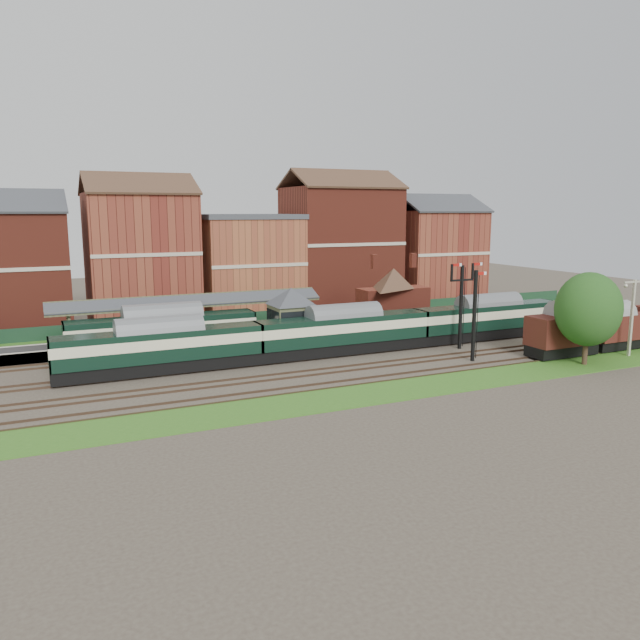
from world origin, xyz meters
name	(u,v)px	position (x,y,z in m)	size (l,w,h in m)	color
ground	(335,355)	(0.00, 0.00, 0.00)	(160.00, 160.00, 0.00)	#473D33
grass_back	(274,326)	(0.00, 16.00, 0.03)	(90.00, 4.50, 0.06)	#2D6619
grass_front	(406,388)	(0.00, -12.00, 0.03)	(90.00, 5.00, 0.06)	#2D6619
fence	(268,317)	(0.00, 18.00, 0.75)	(90.00, 0.12, 1.50)	#193823
platform	(249,335)	(-5.00, 9.75, 0.50)	(55.00, 3.40, 1.00)	#2D2D2D
signal_box	(291,318)	(-3.00, 3.25, 3.19)	(5.40, 5.40, 6.00)	#6A7D59
brick_hut	(366,332)	(5.00, 3.25, 1.20)	(3.20, 2.64, 2.94)	maroon
station_building	(393,293)	(12.00, 9.75, 3.96)	(8.10, 8.10, 5.90)	maroon
canopy	(189,299)	(-11.00, 9.75, 4.58)	(26.00, 3.89, 4.08)	brown
semaphore_bracket	(461,301)	(12.04, -2.50, 4.63)	(3.60, 0.25, 8.18)	black
semaphore_siding	(475,314)	(10.02, -7.00, 4.16)	(1.23, 0.25, 8.00)	black
yard_lamp	(632,313)	(24.00, -11.50, 3.99)	(2.60, 0.22, 7.00)	beige
town_backdrop	(247,259)	(-0.18, 25.00, 7.00)	(69.00, 10.00, 16.00)	maroon
dmu_train	(344,330)	(0.85, 0.00, 2.25)	(49.74, 2.62, 3.82)	black
platform_railcar	(163,331)	(-14.24, 6.50, 2.29)	(16.91, 2.67, 3.89)	black
goods_van_a	(563,332)	(18.38, -9.00, 2.26)	(6.59, 2.86, 4.00)	black
goods_van_b	(617,328)	(25.29, -9.00, 2.06)	(5.97, 2.59, 3.62)	black
tree_far	(588,309)	(17.81, -12.17, 4.83)	(5.47, 5.47, 7.98)	#382619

